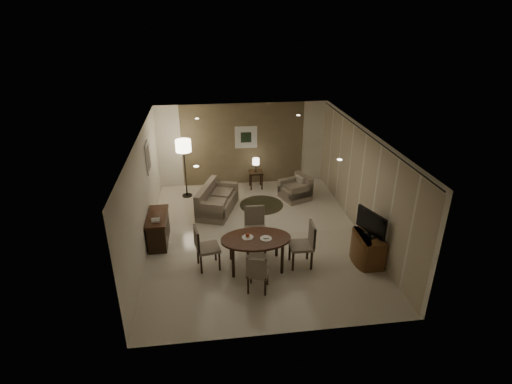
{
  "coord_description": "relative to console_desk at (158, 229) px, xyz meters",
  "views": [
    {
      "loc": [
        -1.19,
        -8.91,
        5.4
      ],
      "look_at": [
        0.0,
        0.2,
        1.15
      ],
      "focal_mm": 28.0,
      "sensor_mm": 36.0,
      "label": 1
    }
  ],
  "objects": [
    {
      "name": "telephone",
      "position": [
        0.0,
        -0.3,
        0.43
      ],
      "size": [
        0.2,
        0.14,
        0.09
      ],
      "primitive_type": null,
      "color": "white",
      "rests_on": "console_desk"
    },
    {
      "name": "chair_right",
      "position": [
        3.3,
        -1.43,
        0.15
      ],
      "size": [
        0.53,
        0.53,
        1.05
      ],
      "primitive_type": null,
      "rotation": [
        0.0,
        0.0,
        -1.6
      ],
      "color": "gray",
      "rests_on": "floor"
    },
    {
      "name": "chair_left",
      "position": [
        1.21,
        -1.24,
        0.14
      ],
      "size": [
        0.58,
        0.58,
        1.03
      ],
      "primitive_type": null,
      "rotation": [
        0.0,
        0.0,
        1.75
      ],
      "color": "gray",
      "rests_on": "floor"
    },
    {
      "name": "napkin",
      "position": [
        2.5,
        -1.4,
        0.39
      ],
      "size": [
        0.12,
        0.08,
        0.03
      ],
      "primitive_type": "cube",
      "color": "white",
      "rests_on": "plate_b"
    },
    {
      "name": "fruit_apple",
      "position": [
        2.1,
        -1.3,
        0.42
      ],
      "size": [
        0.09,
        0.09,
        0.09
      ],
      "primitive_type": "sphere",
      "color": "#9A3011",
      "rests_on": "plate_a"
    },
    {
      "name": "armchair",
      "position": [
        3.95,
        2.03,
        -0.01
      ],
      "size": [
        1.01,
        1.04,
        0.73
      ],
      "primitive_type": null,
      "rotation": [
        0.0,
        0.0,
        -1.22
      ],
      "color": "gray",
      "rests_on": "floor"
    },
    {
      "name": "taupe_accent",
      "position": [
        2.49,
        3.48,
        0.98
      ],
      "size": [
        3.96,
        0.03,
        2.7
      ],
      "primitive_type": "cube",
      "color": "#7B6B4C",
      "rests_on": "wall_back"
    },
    {
      "name": "table_lamp",
      "position": [
        2.85,
        3.02,
        0.44
      ],
      "size": [
        0.22,
        0.22,
        0.5
      ],
      "primitive_type": null,
      "color": "#FFEAC1",
      "rests_on": "side_table"
    },
    {
      "name": "dining_table",
      "position": [
        2.28,
        -1.35,
        -0.01
      ],
      "size": [
        1.57,
        0.98,
        0.74
      ],
      "primitive_type": null,
      "color": "#4E2A19",
      "rests_on": "floor"
    },
    {
      "name": "downlight_nl",
      "position": [
        1.09,
        -1.8,
        2.31
      ],
      "size": [
        0.1,
        0.1,
        0.01
      ],
      "primitive_type": "cylinder",
      "color": "white",
      "rests_on": "ceiling"
    },
    {
      "name": "downlight_fl",
      "position": [
        1.09,
        1.8,
        2.31
      ],
      "size": [
        0.1,
        0.1,
        0.01
      ],
      "primitive_type": "cylinder",
      "color": "white",
      "rests_on": "ceiling"
    },
    {
      "name": "plate_b",
      "position": [
        2.5,
        -1.4,
        0.37
      ],
      "size": [
        0.26,
        0.26,
        0.02
      ],
      "primitive_type": "cylinder",
      "color": "white",
      "rests_on": "dining_table"
    },
    {
      "name": "art_back_canvas",
      "position": [
        2.59,
        3.44,
        1.23
      ],
      "size": [
        0.34,
        0.01,
        0.34
      ],
      "primitive_type": "cube",
      "color": "black",
      "rests_on": "wall_back"
    },
    {
      "name": "chair_far",
      "position": [
        2.37,
        -0.64,
        0.16
      ],
      "size": [
        0.53,
        0.53,
        1.06
      ],
      "primitive_type": null,
      "rotation": [
        0.0,
        0.0,
        -0.02
      ],
      "color": "gray",
      "rests_on": "floor"
    },
    {
      "name": "downlight_nr",
      "position": [
        3.89,
        -1.8,
        2.31
      ],
      "size": [
        0.1,
        0.1,
        0.01
      ],
      "primitive_type": "cylinder",
      "color": "white",
      "rests_on": "ceiling"
    },
    {
      "name": "tv_cabinet",
      "position": [
        4.89,
        -1.5,
        -0.03
      ],
      "size": [
        0.48,
        0.9,
        0.7
      ],
      "primitive_type": null,
      "color": "brown",
      "rests_on": "floor"
    },
    {
      "name": "floor_lamp",
      "position": [
        0.62,
        2.65,
        0.54
      ],
      "size": [
        0.46,
        0.46,
        1.84
      ],
      "primitive_type": null,
      "color": "#FFE5B7",
      "rests_on": "floor"
    },
    {
      "name": "art_left_canvas",
      "position": [
        -0.21,
        1.2,
        1.48
      ],
      "size": [
        0.01,
        0.46,
        0.64
      ],
      "primitive_type": "cube",
      "color": "gray",
      "rests_on": "wall_left"
    },
    {
      "name": "console_desk",
      "position": [
        0.0,
        0.0,
        0.0
      ],
      "size": [
        0.48,
        1.2,
        0.75
      ],
      "primitive_type": null,
      "color": "#4E2A19",
      "rests_on": "floor"
    },
    {
      "name": "curtain_rod",
      "position": [
        5.17,
        0.0,
        2.27
      ],
      "size": [
        0.03,
        6.8,
        0.03
      ],
      "primitive_type": "cylinder",
      "rotation": [
        1.57,
        0.0,
        0.0
      ],
      "color": "black",
      "rests_on": "wall_right"
    },
    {
      "name": "curtain_wall",
      "position": [
        5.17,
        0.0,
        0.95
      ],
      "size": [
        0.08,
        6.7,
        2.58
      ],
      "primitive_type": null,
      "color": "beige",
      "rests_on": "wall_right"
    },
    {
      "name": "room_shell",
      "position": [
        2.49,
        0.4,
        0.98
      ],
      "size": [
        5.5,
        7.0,
        2.7
      ],
      "color": "beige",
      "rests_on": "ground"
    },
    {
      "name": "chair_near",
      "position": [
        2.22,
        -2.19,
        0.07
      ],
      "size": [
        0.53,
        0.53,
        0.89
      ],
      "primitive_type": null,
      "rotation": [
        0.0,
        0.0,
        2.86
      ],
      "color": "gray",
      "rests_on": "floor"
    },
    {
      "name": "plate_a",
      "position": [
        2.1,
        -1.3,
        0.37
      ],
      "size": [
        0.26,
        0.26,
        0.02
      ],
      "primitive_type": "cylinder",
      "color": "white",
      "rests_on": "dining_table"
    },
    {
      "name": "round_rug",
      "position": [
        2.85,
        1.72,
        -0.37
      ],
      "size": [
        1.31,
        1.31,
        0.01
      ],
      "primitive_type": "cylinder",
      "color": "#38341F",
      "rests_on": "floor"
    },
    {
      "name": "art_left_frame",
      "position": [
        -0.23,
        1.2,
        1.48
      ],
      "size": [
        0.03,
        0.6,
        0.8
      ],
      "primitive_type": "cube",
      "color": "silver",
      "rests_on": "wall_left"
    },
    {
      "name": "art_back_frame",
      "position": [
        2.59,
        3.46,
        1.23
      ],
      "size": [
        0.72,
        0.03,
        0.72
      ],
      "primitive_type": "cube",
      "color": "silver",
      "rests_on": "wall_back"
    },
    {
      "name": "downlight_fr",
      "position": [
        3.89,
        1.8,
        2.31
      ],
      "size": [
        0.1,
        0.1,
        0.01
      ],
      "primitive_type": "cylinder",
      "color": "white",
      "rests_on": "ceiling"
    },
    {
      "name": "flat_tv",
      "position": [
        4.87,
        -1.5,
        0.65
      ],
      "size": [
        0.36,
        0.85,
        0.6
      ],
      "primitive_type": null,
      "rotation": [
        0.0,
        0.0,
        0.35
      ],
      "color": "black",
      "rests_on": "tv_cabinet"
    },
    {
      "name": "side_table",
      "position": [
        2.85,
        3.02,
        -0.09
      ],
      "size": [
        0.45,
        0.45,
        0.57
      ],
      "primitive_type": null,
      "color": "black",
      "rests_on": "floor"
    },
    {
      "name": "sofa",
      "position": [
        1.53,
        1.51,
        0.01
      ],
      "size": [
        1.83,
        1.32,
        0.78
      ],
      "primitive_type": null,
      "rotation": [
        0.0,
        0.0,
        1.23
      ],
      "color": "gray",
      "rests_on": "floor"
    }
  ]
}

